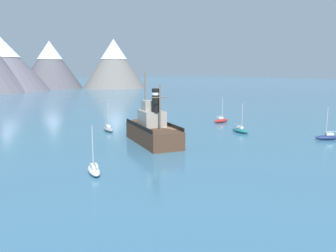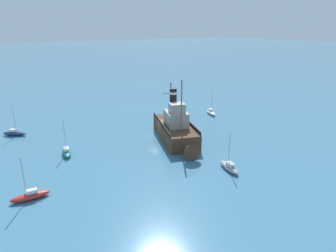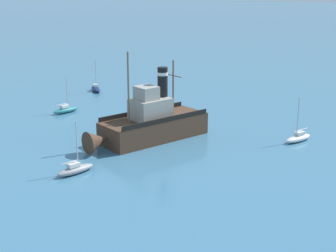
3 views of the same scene
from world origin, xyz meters
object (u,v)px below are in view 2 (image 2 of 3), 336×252
at_px(old_tugboat, 176,129).
at_px(sailboat_navy, 15,133).
at_px(sailboat_white, 211,112).
at_px(sailboat_teal, 67,152).
at_px(sailboat_red, 30,196).
at_px(sailboat_grey, 229,167).

relative_size(old_tugboat, sailboat_navy, 3.00).
bearing_deg(sailboat_white, old_tugboat, 29.90).
distance_m(old_tugboat, sailboat_teal, 16.22).
distance_m(sailboat_teal, sailboat_white, 29.98).
height_order(sailboat_teal, sailboat_navy, same).
bearing_deg(sailboat_white, sailboat_red, 20.80).
bearing_deg(sailboat_navy, sailboat_grey, 126.55).
height_order(sailboat_teal, sailboat_grey, same).
relative_size(sailboat_red, sailboat_grey, 1.00).
height_order(sailboat_teal, sailboat_white, same).
bearing_deg(sailboat_grey, sailboat_white, -125.35).
relative_size(old_tugboat, sailboat_red, 3.00).
bearing_deg(sailboat_teal, sailboat_white, -171.80).
bearing_deg(sailboat_grey, sailboat_red, -16.07).
bearing_deg(sailboat_teal, sailboat_red, 56.50).
bearing_deg(sailboat_red, sailboat_teal, -123.50).
bearing_deg(sailboat_grey, sailboat_navy, -53.45).
distance_m(old_tugboat, sailboat_navy, 26.18).
bearing_deg(old_tugboat, sailboat_teal, -13.42).
distance_m(old_tugboat, sailboat_grey, 11.95).
relative_size(sailboat_teal, sailboat_grey, 1.00).
distance_m(sailboat_grey, sailboat_navy, 34.58).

